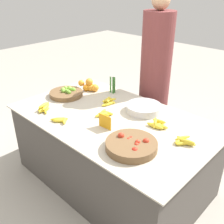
{
  "coord_description": "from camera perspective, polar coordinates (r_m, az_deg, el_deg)",
  "views": [
    {
      "loc": [
        1.43,
        -1.49,
        1.82
      ],
      "look_at": [
        0.0,
        0.0,
        0.76
      ],
      "focal_mm": 42.0,
      "sensor_mm": 36.0,
      "label": 1
    }
  ],
  "objects": [
    {
      "name": "veg_bundle",
      "position": [
        2.81,
        0.14,
        5.89
      ],
      "size": [
        0.06,
        0.04,
        0.18
      ],
      "color": "#428438",
      "rests_on": "market_table"
    },
    {
      "name": "banana_bunch_back_center",
      "position": [
        2.53,
        -14.65,
        0.87
      ],
      "size": [
        0.2,
        0.16,
        0.06
      ],
      "color": "yellow",
      "rests_on": "market_table"
    },
    {
      "name": "price_sign",
      "position": [
        2.15,
        -1.55,
        -2.12
      ],
      "size": [
        0.13,
        0.01,
        0.12
      ],
      "rotation": [
        0.0,
        0.0,
        0.05
      ],
      "color": "orange",
      "rests_on": "market_table"
    },
    {
      "name": "banana_bunch_front_center",
      "position": [
        2.59,
        -0.76,
        2.37
      ],
      "size": [
        0.15,
        0.2,
        0.06
      ],
      "color": "yellow",
      "rests_on": "market_table"
    },
    {
      "name": "banana_bunch_middle_right",
      "position": [
        2.04,
        15.27,
        -6.1
      ],
      "size": [
        0.17,
        0.15,
        0.05
      ],
      "color": "yellow",
      "rests_on": "market_table"
    },
    {
      "name": "lime_bowl",
      "position": [
        2.8,
        -9.91,
        4.06
      ],
      "size": [
        0.35,
        0.35,
        0.08
      ],
      "color": "brown",
      "rests_on": "market_table"
    },
    {
      "name": "tomato_basket",
      "position": [
        1.91,
        4.28,
        -7.22
      ],
      "size": [
        0.38,
        0.38,
        0.09
      ],
      "color": "brown",
      "rests_on": "market_table"
    },
    {
      "name": "banana_bunch_front_right",
      "position": [
        2.31,
        -11.14,
        -1.71
      ],
      "size": [
        0.17,
        0.14,
        0.03
      ],
      "color": "yellow",
      "rests_on": "market_table"
    },
    {
      "name": "metal_bowl",
      "position": [
        2.44,
        6.95,
        0.85
      ],
      "size": [
        0.33,
        0.33,
        0.07
      ],
      "color": "silver",
      "rests_on": "market_table"
    },
    {
      "name": "ground_plane",
      "position": [
        2.75,
        0.0,
        -14.24
      ],
      "size": [
        12.0,
        12.0,
        0.0
      ],
      "primitive_type": "plane",
      "color": "#ADA599"
    },
    {
      "name": "banana_bunch_front_left",
      "position": [
        2.22,
        9.84,
        -2.67
      ],
      "size": [
        0.18,
        0.15,
        0.05
      ],
      "color": "yellow",
      "rests_on": "market_table"
    },
    {
      "name": "banana_bunch_middle_left",
      "position": [
        2.37,
        -1.73,
        -0.34
      ],
      "size": [
        0.15,
        0.18,
        0.03
      ],
      "color": "yellow",
      "rests_on": "market_table"
    },
    {
      "name": "orange_pile",
      "position": [
        2.89,
        -4.89,
        5.64
      ],
      "size": [
        0.21,
        0.16,
        0.14
      ],
      "color": "orange",
      "rests_on": "market_table"
    },
    {
      "name": "market_table",
      "position": [
        2.53,
        0.0,
        -8.19
      ],
      "size": [
        1.82,
        1.09,
        0.71
      ],
      "color": "#4C4742",
      "rests_on": "ground_plane"
    },
    {
      "name": "vendor_person",
      "position": [
        2.95,
        9.25,
        6.56
      ],
      "size": [
        0.33,
        0.33,
        1.72
      ],
      "color": "brown",
      "rests_on": "ground_plane"
    }
  ]
}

